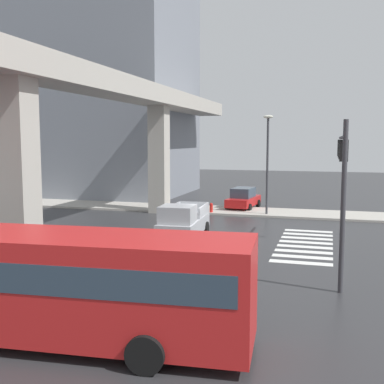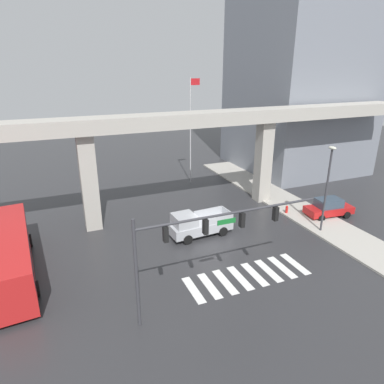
% 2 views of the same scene
% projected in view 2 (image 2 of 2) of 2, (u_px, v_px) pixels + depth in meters
% --- Properties ---
extents(ground_plane, '(120.00, 120.00, 0.00)m').
position_uv_depth(ground_plane, '(213.00, 241.00, 26.91)').
color(ground_plane, '#2D2D30').
extents(crosswalk_stripes, '(8.25, 2.80, 0.01)m').
position_uv_depth(crosswalk_stripes, '(247.00, 276.00, 22.47)').
color(crosswalk_stripes, silver).
rests_on(crosswalk_stripes, ground).
extents(elevated_overpass, '(48.40, 2.48, 9.23)m').
position_uv_depth(elevated_overpass, '(184.00, 129.00, 29.46)').
color(elevated_overpass, '#ADA89E').
rests_on(elevated_overpass, ground).
extents(sidewalk_east, '(4.00, 36.00, 0.15)m').
position_uv_depth(sidewalk_east, '(301.00, 211.00, 32.26)').
color(sidewalk_east, '#ADA89E').
rests_on(sidewalk_east, ground).
extents(pickup_truck, '(5.21, 2.33, 2.08)m').
position_uv_depth(pickup_truck, '(197.00, 225.00, 27.47)').
color(pickup_truck, '#A8AAAF').
rests_on(pickup_truck, ground).
extents(city_bus, '(3.44, 10.97, 2.99)m').
position_uv_depth(city_bus, '(9.00, 253.00, 21.92)').
color(city_bus, red).
rests_on(city_bus, ground).
extents(sedan_red, '(4.46, 2.31, 1.72)m').
position_uv_depth(sedan_red, '(329.00, 208.00, 31.09)').
color(sedan_red, red).
rests_on(sedan_red, ground).
extents(traffic_signal_mast, '(10.89, 0.32, 6.20)m').
position_uv_depth(traffic_signal_mast, '(203.00, 234.00, 17.99)').
color(traffic_signal_mast, '#38383D').
rests_on(traffic_signal_mast, ground).
extents(street_lamp_near_corner, '(0.44, 0.70, 7.24)m').
position_uv_depth(street_lamp_near_corner, '(328.00, 180.00, 26.87)').
color(street_lamp_near_corner, '#38383D').
rests_on(street_lamp_near_corner, ground).
extents(fire_hydrant, '(0.24, 0.24, 0.85)m').
position_uv_depth(fire_hydrant, '(287.00, 210.00, 31.66)').
color(fire_hydrant, red).
rests_on(fire_hydrant, ground).
extents(flagpole, '(1.16, 0.12, 11.85)m').
position_uv_depth(flagpole, '(191.00, 125.00, 38.22)').
color(flagpole, silver).
rests_on(flagpole, ground).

